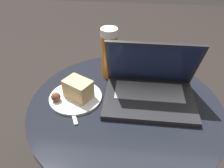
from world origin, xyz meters
TOP-DOWN VIEW (x-y plane):
  - table at (0.00, 0.00)m, footprint 0.67×0.67m
  - laptop at (0.08, 0.04)m, footprint 0.31×0.22m
  - beer_glass at (-0.08, 0.16)m, footprint 0.06×0.06m
  - snack_plate at (-0.17, 0.01)m, footprint 0.19×0.19m
  - fork at (-0.19, -0.03)m, footprint 0.09×0.16m

SIDE VIEW (x-z plane):
  - table at x=0.00m, z-range 0.10..0.64m
  - fork at x=-0.19m, z-range 0.53..0.54m
  - snack_plate at x=-0.17m, z-range 0.52..0.60m
  - laptop at x=0.08m, z-range 0.47..0.69m
  - beer_glass at x=-0.08m, z-range 0.53..0.74m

